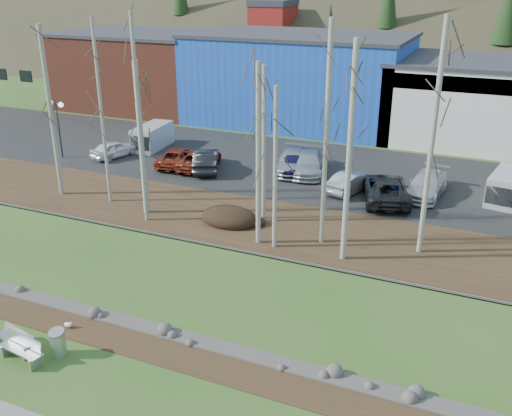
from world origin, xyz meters
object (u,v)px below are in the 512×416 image
at_px(car_1, 206,159).
at_px(car_6, 385,188).
at_px(van_grey, 151,137).
at_px(car_3, 292,161).
at_px(car_7, 427,184).
at_px(car_2, 199,159).
at_px(street_lamp, 57,113).
at_px(car_9, 309,163).
at_px(car_8, 179,157).
at_px(van_white, 506,187).
at_px(seagull, 68,325).
at_px(bench_intact, 22,349).
at_px(car_5, 351,182).
at_px(bench_damaged, 17,340).
at_px(car_4, 294,163).
at_px(litter_bin, 58,344).
at_px(car_0, 114,149).

relative_size(car_1, car_6, 0.83).
bearing_deg(car_6, van_grey, -29.05).
relative_size(car_3, car_7, 1.00).
bearing_deg(car_2, street_lamp, 2.46).
bearing_deg(car_9, car_8, 178.84).
xyz_separation_m(car_1, van_white, (20.13, 1.98, 0.14)).
relative_size(seagull, car_7, 0.08).
height_order(bench_intact, car_6, car_6).
height_order(bench_intact, car_8, car_8).
distance_m(car_5, car_6, 2.47).
distance_m(seagull, van_white, 27.04).
xyz_separation_m(seagull, car_7, (11.21, 20.94, 0.71)).
bearing_deg(car_2, car_8, -7.18).
relative_size(bench_damaged, car_3, 0.37).
bearing_deg(car_5, car_1, 17.65).
bearing_deg(street_lamp, van_white, 19.50).
bearing_deg(car_2, car_4, -173.22).
bearing_deg(car_3, car_2, -175.97).
distance_m(seagull, car_4, 21.81).
xyz_separation_m(bench_intact, seagull, (0.15, 2.28, -0.31)).
height_order(car_3, car_4, car_3).
bearing_deg(van_grey, car_8, -39.31).
xyz_separation_m(car_4, van_grey, (-12.78, 1.29, 0.20)).
xyz_separation_m(litter_bin, van_grey, (-11.84, 24.55, 0.58)).
bearing_deg(car_8, car_0, -4.89).
xyz_separation_m(car_0, car_3, (13.90, 2.27, 0.09)).
height_order(bench_damaged, litter_bin, litter_bin).
height_order(litter_bin, van_grey, van_grey).
distance_m(litter_bin, van_grey, 27.26).
bearing_deg(car_5, car_9, -14.33).
xyz_separation_m(bench_damaged, car_9, (3.65, 23.97, 0.48)).
bearing_deg(car_3, seagull, -107.54).
xyz_separation_m(car_7, car_9, (-8.36, 1.15, 0.00)).
height_order(car_2, car_9, car_9).
height_order(car_5, van_white, van_white).
xyz_separation_m(car_5, car_7, (4.64, 1.28, 0.08)).
bearing_deg(car_9, bench_intact, -110.38).
bearing_deg(bench_intact, bench_damaged, 156.59).
bearing_deg(van_white, litter_bin, -112.77).
height_order(litter_bin, car_0, car_0).
xyz_separation_m(car_7, car_8, (-17.79, -0.89, -0.08)).
height_order(car_4, van_white, van_white).
bearing_deg(van_grey, litter_bin, -69.32).
xyz_separation_m(car_5, car_6, (2.37, -0.66, 0.13)).
relative_size(seagull, car_4, 0.10).
distance_m(street_lamp, car_9, 19.47).
distance_m(car_1, car_8, 2.36).
height_order(bench_damaged, street_lamp, street_lamp).
bearing_deg(car_3, car_7, -20.19).
relative_size(car_1, car_8, 0.99).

